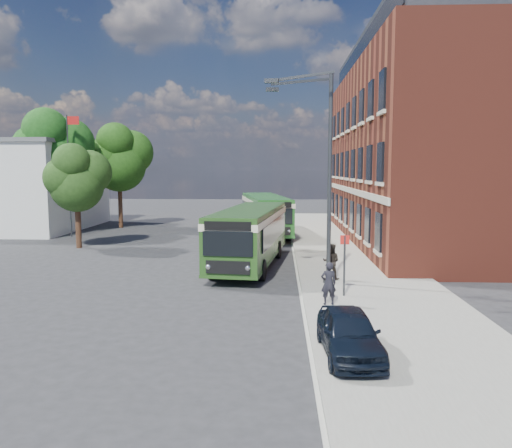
{
  "coord_description": "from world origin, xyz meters",
  "views": [
    {
      "loc": [
        3.06,
        -23.37,
        5.07
      ],
      "look_at": [
        1.85,
        2.54,
        2.2
      ],
      "focal_mm": 35.0,
      "sensor_mm": 36.0,
      "label": 1
    }
  ],
  "objects_px": {
    "street_lamp": "(321,176)",
    "parked_car": "(349,333)",
    "bus_front": "(250,231)",
    "bus_rear": "(265,211)"
  },
  "relations": [
    {
      "from": "street_lamp",
      "to": "parked_car",
      "type": "xyz_separation_m",
      "value": [
        0.09,
        -8.5,
        -4.03
      ]
    },
    {
      "from": "bus_rear",
      "to": "parked_car",
      "type": "height_order",
      "value": "bus_rear"
    },
    {
      "from": "bus_front",
      "to": "bus_rear",
      "type": "relative_size",
      "value": 0.97
    },
    {
      "from": "street_lamp",
      "to": "bus_front",
      "type": "bearing_deg",
      "value": 126.73
    },
    {
      "from": "parked_car",
      "to": "bus_front",
      "type": "bearing_deg",
      "value": 101.76
    },
    {
      "from": "bus_front",
      "to": "parked_car",
      "type": "height_order",
      "value": "bus_front"
    },
    {
      "from": "street_lamp",
      "to": "parked_car",
      "type": "distance_m",
      "value": 9.4
    },
    {
      "from": "bus_front",
      "to": "bus_rear",
      "type": "height_order",
      "value": "same"
    },
    {
      "from": "street_lamp",
      "to": "bus_rear",
      "type": "bearing_deg",
      "value": 99.6
    },
    {
      "from": "bus_rear",
      "to": "parked_car",
      "type": "xyz_separation_m",
      "value": [
        2.94,
        -25.33,
        -1.07
      ]
    }
  ]
}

